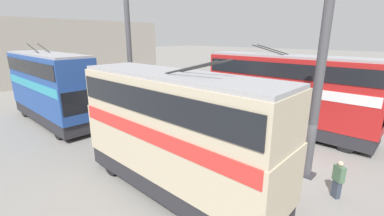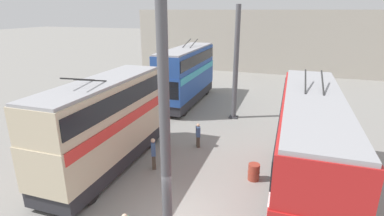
% 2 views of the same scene
% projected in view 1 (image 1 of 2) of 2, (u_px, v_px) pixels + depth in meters
% --- Properties ---
extents(ground_plane, '(240.00, 240.00, 0.00)m').
position_uv_depth(ground_plane, '(291.00, 170.00, 12.43)').
color(ground_plane, gray).
extents(depot_back_wall, '(0.50, 36.00, 8.37)m').
position_uv_depth(depot_back_wall, '(43.00, 53.00, 32.31)').
color(depot_back_wall, '#A8A093').
rests_on(depot_back_wall, ground_plane).
extents(support_column_near, '(0.70, 0.70, 8.76)m').
position_uv_depth(support_column_near, '(318.00, 85.00, 10.82)').
color(support_column_near, '#4C4C51').
rests_on(support_column_near, ground_plane).
extents(support_column_far, '(0.70, 0.70, 8.76)m').
position_uv_depth(support_column_far, '(130.00, 63.00, 19.85)').
color(support_column_far, '#4C4C51').
rests_on(support_column_far, ground_plane).
extents(bus_left_far, '(11.07, 2.54, 5.69)m').
position_uv_depth(bus_left_far, '(286.00, 89.00, 16.98)').
color(bus_left_far, black).
rests_on(bus_left_far, ground_plane).
extents(bus_right_mid, '(9.12, 2.54, 5.57)m').
position_uv_depth(bus_right_mid, '(174.00, 128.00, 9.96)').
color(bus_right_mid, black).
rests_on(bus_right_mid, ground_plane).
extents(bus_right_far, '(9.92, 2.54, 5.72)m').
position_uv_depth(bus_right_far, '(50.00, 84.00, 18.42)').
color(bus_right_far, black).
rests_on(bus_right_far, ground_plane).
extents(person_by_right_row, '(0.48, 0.40, 1.81)m').
position_uv_depth(person_by_right_row, '(201.00, 147.00, 12.65)').
color(person_by_right_row, '#473D33').
rests_on(person_by_right_row, ground_plane).
extents(person_aisle_foreground, '(0.48, 0.44, 1.60)m').
position_uv_depth(person_aisle_foreground, '(338.00, 179.00, 10.09)').
color(person_aisle_foreground, '#384251').
rests_on(person_aisle_foreground, ground_plane).
extents(person_aisle_midway, '(0.48, 0.40, 1.58)m').
position_uv_depth(person_aisle_midway, '(175.00, 126.00, 15.97)').
color(person_aisle_midway, '#473D33').
rests_on(person_aisle_midway, ground_plane).
extents(oil_drum, '(0.62, 0.62, 0.88)m').
position_uv_depth(oil_drum, '(247.00, 127.00, 16.96)').
color(oil_drum, '#933828').
rests_on(oil_drum, ground_plane).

